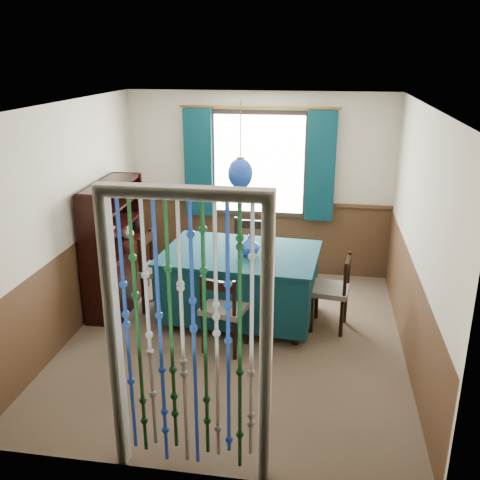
% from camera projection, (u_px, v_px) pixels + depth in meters
% --- Properties ---
extents(floor, '(4.00, 4.00, 0.00)m').
position_uv_depth(floor, '(235.00, 339.00, 5.85)').
color(floor, brown).
rests_on(floor, ground).
extents(ceiling, '(4.00, 4.00, 0.00)m').
position_uv_depth(ceiling, '(234.00, 105.00, 5.02)').
color(ceiling, silver).
rests_on(ceiling, ground).
extents(wall_back, '(3.60, 0.00, 3.60)m').
position_uv_depth(wall_back, '(259.00, 185.00, 7.30)').
color(wall_back, beige).
rests_on(wall_back, ground).
extents(wall_front, '(3.60, 0.00, 3.60)m').
position_uv_depth(wall_front, '(185.00, 324.00, 3.57)').
color(wall_front, beige).
rests_on(wall_front, ground).
extents(wall_left, '(0.00, 4.00, 4.00)m').
position_uv_depth(wall_left, '(69.00, 222.00, 5.70)').
color(wall_left, beige).
rests_on(wall_left, ground).
extents(wall_right, '(0.00, 4.00, 4.00)m').
position_uv_depth(wall_right, '(418.00, 240.00, 5.17)').
color(wall_right, beige).
rests_on(wall_right, ground).
extents(wainscot_back, '(3.60, 0.00, 3.60)m').
position_uv_depth(wainscot_back, '(258.00, 237.00, 7.53)').
color(wainscot_back, '#462D1A').
rests_on(wainscot_back, ground).
extents(wainscot_front, '(3.60, 0.00, 3.60)m').
position_uv_depth(wainscot_front, '(189.00, 416.00, 3.83)').
color(wainscot_front, '#462D1A').
rests_on(wainscot_front, ground).
extents(wainscot_left, '(0.00, 4.00, 4.00)m').
position_uv_depth(wainscot_left, '(77.00, 287.00, 5.95)').
color(wainscot_left, '#462D1A').
rests_on(wainscot_left, ground).
extents(wainscot_right, '(0.00, 4.00, 4.00)m').
position_uv_depth(wainscot_right, '(408.00, 310.00, 5.42)').
color(wainscot_right, '#462D1A').
rests_on(wainscot_right, ground).
extents(window, '(1.32, 0.12, 1.42)m').
position_uv_depth(window, '(259.00, 164.00, 7.15)').
color(window, black).
rests_on(window, wall_back).
extents(doorway, '(1.16, 0.12, 2.18)m').
position_uv_depth(doorway, '(188.00, 346.00, 3.69)').
color(doorway, silver).
rests_on(doorway, ground).
extents(dining_table, '(1.82, 1.32, 0.84)m').
position_uv_depth(dining_table, '(240.00, 281.00, 6.14)').
color(dining_table, '#0A2B34').
rests_on(dining_table, floor).
extents(chair_near, '(0.51, 0.50, 0.87)m').
position_uv_depth(chair_near, '(224.00, 310.00, 5.50)').
color(chair_near, black).
rests_on(chair_near, floor).
extents(chair_far, '(0.48, 0.46, 0.96)m').
position_uv_depth(chair_far, '(249.00, 255.00, 6.84)').
color(chair_far, black).
rests_on(chair_far, floor).
extents(chair_left, '(0.46, 0.48, 0.95)m').
position_uv_depth(chair_left, '(160.00, 270.00, 6.40)').
color(chair_left, black).
rests_on(chair_left, floor).
extents(chair_right, '(0.47, 0.49, 0.87)m').
position_uv_depth(chair_right, '(333.00, 290.00, 5.95)').
color(chair_right, black).
rests_on(chair_right, floor).
extents(sideboard, '(0.44, 1.19, 1.54)m').
position_uv_depth(sideboard, '(116.00, 263.00, 6.48)').
color(sideboard, black).
rests_on(sideboard, floor).
extents(pendant_lamp, '(0.27, 0.27, 0.93)m').
position_uv_depth(pendant_lamp, '(240.00, 173.00, 5.73)').
color(pendant_lamp, olive).
rests_on(pendant_lamp, ceiling).
extents(vase_table, '(0.24, 0.24, 0.21)m').
position_uv_depth(vase_table, '(250.00, 246.00, 5.91)').
color(vase_table, '#16389D').
rests_on(vase_table, dining_table).
extents(bowl_shelf, '(0.23, 0.23, 0.05)m').
position_uv_depth(bowl_shelf, '(107.00, 230.00, 6.00)').
color(bowl_shelf, beige).
rests_on(bowl_shelf, sideboard).
extents(vase_sideboard, '(0.18, 0.18, 0.18)m').
position_uv_depth(vase_sideboard, '(127.00, 231.00, 6.65)').
color(vase_sideboard, beige).
rests_on(vase_sideboard, sideboard).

